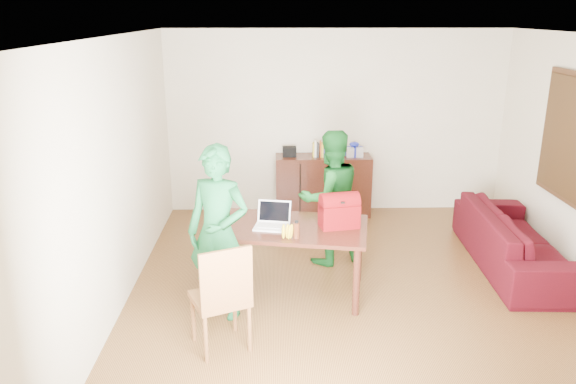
{
  "coord_description": "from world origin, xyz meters",
  "views": [
    {
      "loc": [
        -0.92,
        -5.47,
        2.92
      ],
      "look_at": [
        -0.78,
        0.24,
        1.08
      ],
      "focal_mm": 35.0,
      "sensor_mm": 36.0,
      "label": 1
    }
  ],
  "objects_px": {
    "laptop": "(271,224)",
    "person_near": "(218,233)",
    "sofa": "(516,240)",
    "chair": "(221,317)",
    "person_far": "(330,198)",
    "table": "(288,234)",
    "red_bag": "(339,213)",
    "bottle": "(296,229)"
  },
  "relations": [
    {
      "from": "laptop",
      "to": "person_near",
      "type": "bearing_deg",
      "value": -132.68
    },
    {
      "from": "sofa",
      "to": "laptop",
      "type": "bearing_deg",
      "value": 105.45
    },
    {
      "from": "laptop",
      "to": "chair",
      "type": "bearing_deg",
      "value": -104.02
    },
    {
      "from": "chair",
      "to": "person_far",
      "type": "height_order",
      "value": "person_far"
    },
    {
      "from": "table",
      "to": "person_far",
      "type": "relative_size",
      "value": 1.09
    },
    {
      "from": "red_bag",
      "to": "sofa",
      "type": "distance_m",
      "value": 2.36
    },
    {
      "from": "chair",
      "to": "person_far",
      "type": "relative_size",
      "value": 0.63
    },
    {
      "from": "table",
      "to": "red_bag",
      "type": "relative_size",
      "value": 4.47
    },
    {
      "from": "bottle",
      "to": "red_bag",
      "type": "relative_size",
      "value": 0.46
    },
    {
      "from": "table",
      "to": "person_near",
      "type": "distance_m",
      "value": 0.84
    },
    {
      "from": "laptop",
      "to": "bottle",
      "type": "distance_m",
      "value": 0.37
    },
    {
      "from": "table",
      "to": "bottle",
      "type": "distance_m",
      "value": 0.39
    },
    {
      "from": "chair",
      "to": "sofa",
      "type": "height_order",
      "value": "chair"
    },
    {
      "from": "person_near",
      "to": "bottle",
      "type": "distance_m",
      "value": 0.77
    },
    {
      "from": "person_far",
      "to": "laptop",
      "type": "bearing_deg",
      "value": 29.13
    },
    {
      "from": "red_bag",
      "to": "person_far",
      "type": "bearing_deg",
      "value": 80.05
    },
    {
      "from": "bottle",
      "to": "red_bag",
      "type": "distance_m",
      "value": 0.55
    },
    {
      "from": "chair",
      "to": "sofa",
      "type": "relative_size",
      "value": 0.45
    },
    {
      "from": "chair",
      "to": "person_far",
      "type": "distance_m",
      "value": 2.22
    },
    {
      "from": "table",
      "to": "chair",
      "type": "relative_size",
      "value": 1.72
    },
    {
      "from": "bottle",
      "to": "red_bag",
      "type": "bearing_deg",
      "value": 33.04
    },
    {
      "from": "bottle",
      "to": "sofa",
      "type": "relative_size",
      "value": 0.08
    },
    {
      "from": "person_near",
      "to": "bottle",
      "type": "bearing_deg",
      "value": 28.22
    },
    {
      "from": "laptop",
      "to": "sofa",
      "type": "xyz_separation_m",
      "value": [
        2.91,
        0.66,
        -0.48
      ]
    },
    {
      "from": "table",
      "to": "person_near",
      "type": "relative_size",
      "value": 1.02
    },
    {
      "from": "person_far",
      "to": "red_bag",
      "type": "distance_m",
      "value": 0.83
    },
    {
      "from": "sofa",
      "to": "person_near",
      "type": "bearing_deg",
      "value": 109.61
    },
    {
      "from": "table",
      "to": "laptop",
      "type": "distance_m",
      "value": 0.24
    },
    {
      "from": "red_bag",
      "to": "bottle",
      "type": "bearing_deg",
      "value": -157.71
    },
    {
      "from": "table",
      "to": "bottle",
      "type": "height_order",
      "value": "bottle"
    },
    {
      "from": "laptop",
      "to": "bottle",
      "type": "xyz_separation_m",
      "value": [
        0.25,
        -0.28,
        0.04
      ]
    },
    {
      "from": "person_near",
      "to": "red_bag",
      "type": "height_order",
      "value": "person_near"
    },
    {
      "from": "chair",
      "to": "laptop",
      "type": "relative_size",
      "value": 2.63
    },
    {
      "from": "chair",
      "to": "bottle",
      "type": "height_order",
      "value": "chair"
    },
    {
      "from": "table",
      "to": "bottle",
      "type": "relative_size",
      "value": 9.81
    },
    {
      "from": "person_near",
      "to": "laptop",
      "type": "xyz_separation_m",
      "value": [
        0.51,
        0.38,
        -0.06
      ]
    },
    {
      "from": "person_near",
      "to": "person_far",
      "type": "bearing_deg",
      "value": 65.69
    },
    {
      "from": "chair",
      "to": "person_near",
      "type": "bearing_deg",
      "value": 71.93
    },
    {
      "from": "bottle",
      "to": "table",
      "type": "bearing_deg",
      "value": 101.95
    },
    {
      "from": "laptop",
      "to": "bottle",
      "type": "height_order",
      "value": "laptop"
    },
    {
      "from": "laptop",
      "to": "person_far",
      "type": "bearing_deg",
      "value": 61.25
    },
    {
      "from": "bottle",
      "to": "laptop",
      "type": "bearing_deg",
      "value": 132.03
    }
  ]
}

